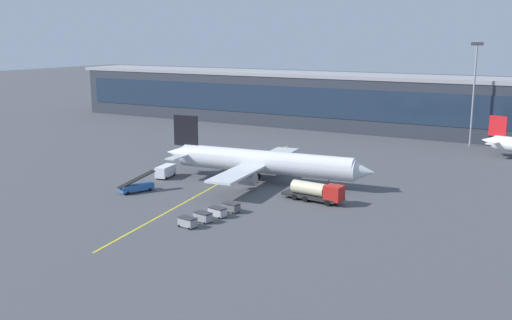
# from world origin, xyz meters

# --- Properties ---
(ground_plane) EXTENTS (700.00, 700.00, 0.00)m
(ground_plane) POSITION_xyz_m (0.00, 0.00, 0.00)
(ground_plane) COLOR #47494F
(apron_lead_in_line) EXTENTS (11.62, 79.24, 0.01)m
(apron_lead_in_line) POSITION_xyz_m (-5.46, 2.00, 0.00)
(apron_lead_in_line) COLOR yellow
(apron_lead_in_line) RESTS_ON ground_plane
(terminal_building) EXTENTS (195.39, 18.12, 16.06)m
(terminal_building) POSITION_xyz_m (-5.89, 75.75, 8.05)
(terminal_building) COLOR #2D333D
(terminal_building) RESTS_ON ground_plane
(main_airliner) EXTENTS (42.38, 33.55, 11.73)m
(main_airliner) POSITION_xyz_m (1.28, 6.00, 3.84)
(main_airliner) COLOR silver
(main_airliner) RESTS_ON ground_plane
(fuel_tanker) EXTENTS (11.00, 3.61, 3.25)m
(fuel_tanker) POSITION_xyz_m (15.57, -1.92, 1.75)
(fuel_tanker) COLOR #232326
(fuel_tanker) RESTS_ON ground_plane
(belt_loader) EXTENTS (4.17, 6.84, 3.49)m
(belt_loader) POSITION_xyz_m (-14.68, -11.50, 0.99)
(belt_loader) COLOR #285B9E
(belt_loader) RESTS_ON ground_plane
(crew_van) EXTENTS (2.96, 5.29, 2.30)m
(crew_van) POSITION_xyz_m (-17.00, -0.28, 1.31)
(crew_van) COLOR white
(crew_van) RESTS_ON ground_plane
(baggage_cart_0) EXTENTS (2.86, 1.99, 1.48)m
(baggage_cart_0) POSITION_xyz_m (4.70, -23.27, 0.78)
(baggage_cart_0) COLOR gray
(baggage_cart_0) RESTS_ON ground_plane
(baggage_cart_1) EXTENTS (2.86, 1.99, 1.48)m
(baggage_cart_1) POSITION_xyz_m (5.21, -20.11, 0.78)
(baggage_cart_1) COLOR gray
(baggage_cart_1) RESTS_ON ground_plane
(baggage_cart_2) EXTENTS (2.86, 1.99, 1.48)m
(baggage_cart_2) POSITION_xyz_m (5.73, -16.95, 0.78)
(baggage_cart_2) COLOR #B2B7BC
(baggage_cart_2) RESTS_ON ground_plane
(baggage_cart_3) EXTENTS (2.86, 1.99, 1.48)m
(baggage_cart_3) POSITION_xyz_m (6.24, -13.79, 0.78)
(baggage_cart_3) COLOR #595B60
(baggage_cart_3) RESTS_ON ground_plane
(apron_light_mast_0) EXTENTS (2.80, 0.50, 25.51)m
(apron_light_mast_0) POSITION_xyz_m (28.73, 63.79, 14.78)
(apron_light_mast_0) COLOR gray
(apron_light_mast_0) RESTS_ON ground_plane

